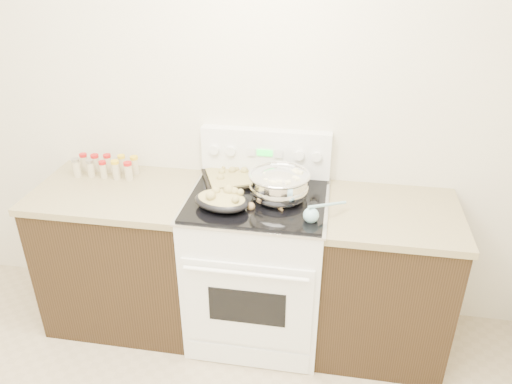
# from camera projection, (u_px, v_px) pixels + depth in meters

# --- Properties ---
(room_shell) EXTENTS (4.10, 3.60, 2.75)m
(room_shell) POSITION_uv_depth(u_px,v_px,m) (17.00, 186.00, 1.19)
(room_shell) COLOR beige
(room_shell) RESTS_ON ground
(counter_left) EXTENTS (0.93, 0.67, 0.92)m
(counter_left) POSITION_uv_depth(u_px,v_px,m) (126.00, 254.00, 3.09)
(counter_left) COLOR black
(counter_left) RESTS_ON ground
(counter_right) EXTENTS (0.73, 0.67, 0.92)m
(counter_right) POSITION_uv_depth(u_px,v_px,m) (383.00, 280.00, 2.86)
(counter_right) COLOR black
(counter_right) RESTS_ON ground
(kitchen_range) EXTENTS (0.78, 0.73, 1.22)m
(kitchen_range) POSITION_uv_depth(u_px,v_px,m) (258.00, 264.00, 2.95)
(kitchen_range) COLOR white
(kitchen_range) RESTS_ON ground
(mixing_bowl) EXTENTS (0.34, 0.34, 0.19)m
(mixing_bowl) POSITION_uv_depth(u_px,v_px,m) (279.00, 186.00, 2.68)
(mixing_bowl) COLOR silver
(mixing_bowl) RESTS_ON kitchen_range
(roasting_pan) EXTENTS (0.34, 0.27, 0.12)m
(roasting_pan) POSITION_uv_depth(u_px,v_px,m) (222.00, 200.00, 2.61)
(roasting_pan) COLOR black
(roasting_pan) RESTS_ON kitchen_range
(baking_sheet) EXTENTS (0.53, 0.46, 0.06)m
(baking_sheet) POSITION_uv_depth(u_px,v_px,m) (242.00, 176.00, 2.92)
(baking_sheet) COLOR black
(baking_sheet) RESTS_ON kitchen_range
(wooden_spoon) EXTENTS (0.19, 0.18, 0.04)m
(wooden_spoon) POSITION_uv_depth(u_px,v_px,m) (257.00, 205.00, 2.64)
(wooden_spoon) COLOR #997546
(wooden_spoon) RESTS_ON kitchen_range
(blue_ladle) EXTENTS (0.22, 0.21, 0.10)m
(blue_ladle) POSITION_uv_depth(u_px,v_px,m) (313.00, 214.00, 2.50)
(blue_ladle) COLOR #83B5C4
(blue_ladle) RESTS_ON kitchen_range
(spice_jars) EXTENTS (0.38, 0.14, 0.12)m
(spice_jars) POSITION_uv_depth(u_px,v_px,m) (106.00, 166.00, 3.01)
(spice_jars) COLOR #BFB28C
(spice_jars) RESTS_ON counter_left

